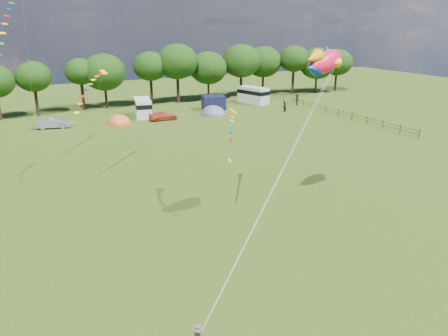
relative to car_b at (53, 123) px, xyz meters
name	(u,v)px	position (x,y,z in m)	size (l,w,h in m)	color
ground_plane	(285,272)	(7.95, -44.21, -0.73)	(180.00, 180.00, 0.00)	black
tree_line	(126,69)	(13.25, 10.78, 5.62)	(102.98, 10.98, 10.27)	black
fence	(332,110)	(39.95, -9.71, -0.03)	(0.12, 33.12, 1.20)	#472D19
car_b	(53,123)	(0.00, 0.00, 0.00)	(1.54, 4.12, 1.45)	gray
car_c	(163,116)	(15.04, -1.79, -0.11)	(1.72, 4.09, 1.23)	#BA4022
campervan_c	(143,107)	(13.21, 2.17, 0.71)	(3.39, 5.82, 2.68)	silver
campervan_d	(253,95)	(34.12, 4.63, 0.79)	(3.97, 6.23, 2.83)	#BABABD
tent_orange	(119,124)	(8.66, -1.32, -0.71)	(3.37, 3.69, 2.64)	#CC5928
tent_greyblue	(213,115)	(23.36, -1.51, -0.71)	(3.84, 4.20, 2.86)	#4A596E
awning_navy	(214,102)	(25.34, 2.61, 0.39)	(3.59, 2.91, 2.24)	black
fish_kite	(323,62)	(14.56, -38.13, 10.51)	(4.35, 2.63, 2.28)	red
streamer_kite_a	(12,10)	(-3.65, -17.27, 14.09)	(3.42, 5.65, 5.79)	gold
streamer_kite_b	(91,87)	(1.65, -22.65, 7.61)	(4.31, 4.69, 3.81)	#E1E101
streamer_kite_c	(232,126)	(9.90, -33.63, 5.57)	(3.17, 5.06, 2.83)	gold
walker_a	(284,107)	(34.49, -4.52, 0.13)	(0.83, 0.52, 1.72)	black
walker_b	(297,100)	(39.90, -0.39, 0.22)	(1.23, 0.57, 1.90)	black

